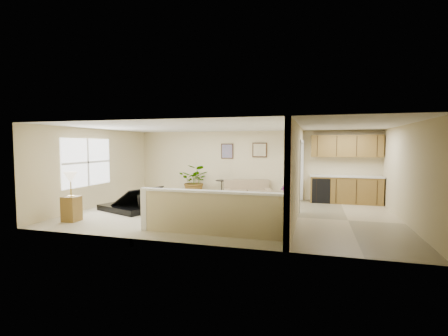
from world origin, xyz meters
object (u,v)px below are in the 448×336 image
(accent_table, at_px, (222,186))
(lamp_stand, at_px, (71,200))
(piano_bench, at_px, (175,203))
(small_plant, at_px, (285,195))
(piano, at_px, (135,188))
(loveseat, at_px, (248,190))
(palm_plant, at_px, (195,181))

(accent_table, height_order, lamp_stand, lamp_stand)
(piano_bench, distance_m, accent_table, 2.98)
(small_plant, bearing_deg, lamp_stand, -139.14)
(piano, bearing_deg, piano_bench, 13.86)
(small_plant, xyz_separation_m, lamp_stand, (-5.08, -4.39, 0.31))
(piano, xyz_separation_m, accent_table, (2.02, 2.75, -0.23))
(piano, relative_size, lamp_stand, 1.82)
(lamp_stand, bearing_deg, piano_bench, 39.36)
(piano_bench, relative_size, accent_table, 1.27)
(loveseat, height_order, palm_plant, palm_plant)
(loveseat, bearing_deg, small_plant, -16.97)
(loveseat, distance_m, accent_table, 1.11)
(piano_bench, xyz_separation_m, lamp_stand, (-2.13, -1.74, 0.26))
(accent_table, xyz_separation_m, small_plant, (2.37, -0.27, -0.19))
(loveseat, height_order, lamp_stand, lamp_stand)
(piano, distance_m, palm_plant, 2.80)
(piano, xyz_separation_m, small_plant, (4.39, 2.47, -0.42))
(loveseat, xyz_separation_m, palm_plant, (-2.07, 0.16, 0.25))
(piano_bench, bearing_deg, loveseat, 57.78)
(piano, distance_m, lamp_stand, 2.04)
(palm_plant, bearing_deg, lamp_stand, -110.71)
(loveseat, bearing_deg, lamp_stand, -149.23)
(loveseat, distance_m, palm_plant, 2.09)
(piano_bench, xyz_separation_m, palm_plant, (-0.42, 2.78, 0.33))
(piano_bench, bearing_deg, small_plant, 41.90)
(palm_plant, distance_m, lamp_stand, 4.84)
(piano_bench, relative_size, small_plant, 1.51)
(lamp_stand, bearing_deg, loveseat, 49.12)
(piano, bearing_deg, small_plant, 50.29)
(piano_bench, height_order, lamp_stand, lamp_stand)
(piano_bench, height_order, palm_plant, palm_plant)
(accent_table, height_order, palm_plant, palm_plant)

